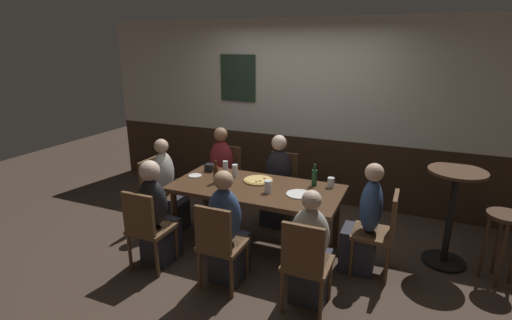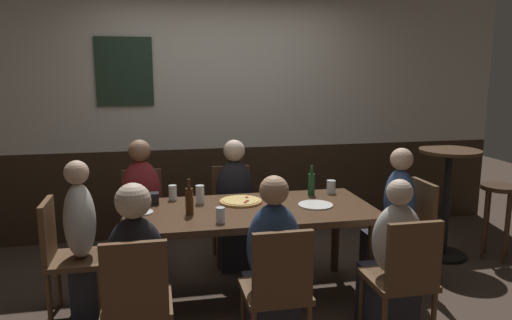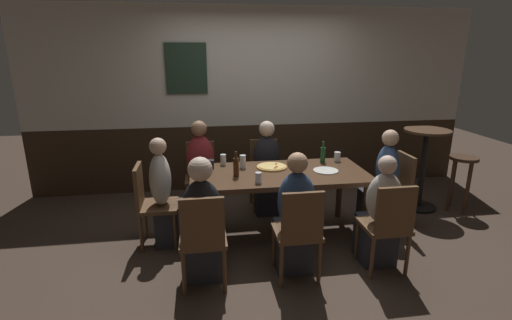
# 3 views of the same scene
# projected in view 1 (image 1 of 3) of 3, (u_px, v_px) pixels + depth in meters

# --- Properties ---
(ground_plane) EXTENTS (12.00, 12.00, 0.00)m
(ground_plane) POSITION_uv_depth(u_px,v_px,m) (256.00, 246.00, 4.47)
(ground_plane) COLOR #423328
(wall_back) EXTENTS (6.40, 0.13, 2.60)m
(wall_back) POSITION_uv_depth(u_px,v_px,m) (300.00, 112.00, 5.54)
(wall_back) COLOR #332316
(wall_back) RESTS_ON ground_plane
(dining_table) EXTENTS (1.89, 0.90, 0.74)m
(dining_table) POSITION_uv_depth(u_px,v_px,m) (256.00, 193.00, 4.27)
(dining_table) COLOR #472D1C
(dining_table) RESTS_ON ground_plane
(chair_right_near) EXTENTS (0.40, 0.40, 0.88)m
(chair_right_near) POSITION_uv_depth(u_px,v_px,m) (305.00, 261.00, 3.25)
(chair_right_near) COLOR brown
(chair_right_near) RESTS_ON ground_plane
(chair_mid_near) EXTENTS (0.40, 0.40, 0.88)m
(chair_mid_near) POSITION_uv_depth(u_px,v_px,m) (219.00, 242.00, 3.56)
(chair_mid_near) COLOR brown
(chair_mid_near) RESTS_ON ground_plane
(chair_head_east) EXTENTS (0.40, 0.40, 0.88)m
(chair_head_east) POSITION_uv_depth(u_px,v_px,m) (381.00, 229.00, 3.81)
(chair_head_east) COLOR brown
(chair_head_east) RESTS_ON ground_plane
(chair_left_near) EXTENTS (0.40, 0.40, 0.88)m
(chair_left_near) POSITION_uv_depth(u_px,v_px,m) (147.00, 226.00, 3.88)
(chair_left_near) COLOR brown
(chair_left_near) RESTS_ON ground_plane
(chair_left_far) EXTENTS (0.40, 0.40, 0.88)m
(chair_left_far) POSITION_uv_depth(u_px,v_px,m) (226.00, 174.00, 5.39)
(chair_left_far) COLOR brown
(chair_left_far) RESTS_ON ground_plane
(chair_head_west) EXTENTS (0.40, 0.40, 0.88)m
(chair_head_west) POSITION_uv_depth(u_px,v_px,m) (157.00, 189.00, 4.84)
(chair_head_west) COLOR brown
(chair_head_west) RESTS_ON ground_plane
(chair_mid_far) EXTENTS (0.40, 0.40, 0.88)m
(chair_mid_far) POSITION_uv_depth(u_px,v_px,m) (281.00, 182.00, 5.08)
(chair_mid_far) COLOR brown
(chair_mid_far) RESTS_ON ground_plane
(person_right_near) EXTENTS (0.34, 0.37, 1.10)m
(person_right_near) POSITION_uv_depth(u_px,v_px,m) (310.00, 256.00, 3.41)
(person_right_near) COLOR #2D2D38
(person_right_near) RESTS_ON ground_plane
(person_mid_near) EXTENTS (0.34, 0.37, 1.16)m
(person_mid_near) POSITION_uv_depth(u_px,v_px,m) (227.00, 235.00, 3.71)
(person_mid_near) COLOR #2D2D38
(person_mid_near) RESTS_ON ground_plane
(person_head_east) EXTENTS (0.37, 0.34, 1.17)m
(person_head_east) POSITION_uv_depth(u_px,v_px,m) (364.00, 227.00, 3.87)
(person_head_east) COLOR #2D2D38
(person_head_east) RESTS_ON ground_plane
(person_left_near) EXTENTS (0.34, 0.37, 1.15)m
(person_left_near) POSITION_uv_depth(u_px,v_px,m) (157.00, 220.00, 4.02)
(person_left_near) COLOR #2D2D38
(person_left_near) RESTS_ON ground_plane
(person_left_far) EXTENTS (0.34, 0.37, 1.19)m
(person_left_far) POSITION_uv_depth(u_px,v_px,m) (220.00, 177.00, 5.25)
(person_left_far) COLOR #2D2D38
(person_left_far) RESTS_ON ground_plane
(person_head_west) EXTENTS (0.37, 0.34, 1.16)m
(person_head_west) POSITION_uv_depth(u_px,v_px,m) (168.00, 192.00, 4.78)
(person_head_west) COLOR #2D2D38
(person_head_west) RESTS_ON ground_plane
(person_mid_far) EXTENTS (0.34, 0.37, 1.16)m
(person_mid_far) POSITION_uv_depth(u_px,v_px,m) (277.00, 187.00, 4.94)
(person_mid_far) COLOR #2D2D38
(person_mid_far) RESTS_ON ground_plane
(pizza) EXTENTS (0.34, 0.34, 0.03)m
(pizza) POSITION_uv_depth(u_px,v_px,m) (258.00, 180.00, 4.42)
(pizza) COLOR tan
(pizza) RESTS_ON dining_table
(pint_glass_amber) EXTENTS (0.07, 0.07, 0.15)m
(pint_glass_amber) POSITION_uv_depth(u_px,v_px,m) (235.00, 171.00, 4.56)
(pint_glass_amber) COLOR silver
(pint_glass_amber) RESTS_ON dining_table
(pint_glass_stout) EXTENTS (0.07, 0.07, 0.12)m
(pint_glass_stout) POSITION_uv_depth(u_px,v_px,m) (225.00, 166.00, 4.77)
(pint_glass_stout) COLOR silver
(pint_glass_stout) RESTS_ON dining_table
(highball_clear) EXTENTS (0.06, 0.06, 0.11)m
(highball_clear) POSITION_uv_depth(u_px,v_px,m) (221.00, 188.00, 4.08)
(highball_clear) COLOR silver
(highball_clear) RESTS_ON dining_table
(tumbler_short) EXTENTS (0.08, 0.08, 0.13)m
(tumbler_short) POSITION_uv_depth(u_px,v_px,m) (268.00, 187.00, 4.07)
(tumbler_short) COLOR silver
(tumbler_short) RESTS_ON dining_table
(beer_glass_tall) EXTENTS (0.08, 0.08, 0.11)m
(beer_glass_tall) POSITION_uv_depth(u_px,v_px,m) (331.00, 183.00, 4.22)
(beer_glass_tall) COLOR silver
(beer_glass_tall) RESTS_ON dining_table
(beer_bottle_green) EXTENTS (0.06, 0.06, 0.25)m
(beer_bottle_green) POSITION_uv_depth(u_px,v_px,m) (314.00, 177.00, 4.26)
(beer_bottle_green) COLOR #194723
(beer_bottle_green) RESTS_ON dining_table
(beer_bottle_brown) EXTENTS (0.06, 0.06, 0.27)m
(beer_bottle_brown) POSITION_uv_depth(u_px,v_px,m) (216.00, 174.00, 4.34)
(beer_bottle_brown) COLOR #42230F
(beer_bottle_brown) RESTS_ON dining_table
(plate_white_large) EXTENTS (0.27, 0.27, 0.01)m
(plate_white_large) POSITION_uv_depth(u_px,v_px,m) (299.00, 194.00, 4.02)
(plate_white_large) COLOR white
(plate_white_large) RESTS_ON dining_table
(plate_white_small) EXTENTS (0.16, 0.16, 0.01)m
(plate_white_small) POSITION_uv_depth(u_px,v_px,m) (195.00, 176.00, 4.58)
(plate_white_small) COLOR white
(plate_white_small) RESTS_ON dining_table
(condiment_caddy) EXTENTS (0.11, 0.09, 0.09)m
(condiment_caddy) POSITION_uv_depth(u_px,v_px,m) (210.00, 168.00, 4.75)
(condiment_caddy) COLOR black
(condiment_caddy) RESTS_ON dining_table
(side_bar_table) EXTENTS (0.56, 0.56, 1.05)m
(side_bar_table) POSITION_uv_depth(u_px,v_px,m) (451.00, 210.00, 3.95)
(side_bar_table) COLOR black
(side_bar_table) RESTS_ON ground_plane
(bar_stool) EXTENTS (0.34, 0.34, 0.72)m
(bar_stool) POSITION_uv_depth(u_px,v_px,m) (504.00, 229.00, 3.67)
(bar_stool) COLOR #422B1C
(bar_stool) RESTS_ON ground_plane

